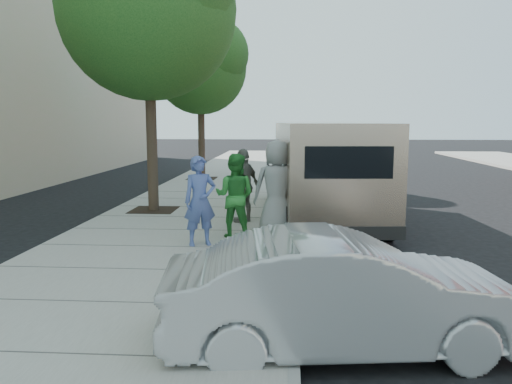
% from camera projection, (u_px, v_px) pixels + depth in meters
% --- Properties ---
extents(ground, '(120.00, 120.00, 0.00)m').
position_uv_depth(ground, '(227.00, 237.00, 11.09)').
color(ground, black).
rests_on(ground, ground).
extents(sidewalk, '(5.00, 60.00, 0.15)m').
position_uv_depth(sidewalk, '(182.00, 233.00, 11.15)').
color(sidewalk, gray).
rests_on(sidewalk, ground).
extents(curb_face, '(0.12, 60.00, 0.16)m').
position_uv_depth(curb_face, '(291.00, 235.00, 10.99)').
color(curb_face, gray).
rests_on(curb_face, ground).
extents(tree_near, '(4.62, 4.60, 7.53)m').
position_uv_depth(tree_near, '(150.00, 4.00, 12.83)').
color(tree_near, black).
rests_on(tree_near, sidewalk).
extents(tree_far, '(3.92, 3.80, 6.49)m').
position_uv_depth(tree_far, '(201.00, 64.00, 20.43)').
color(tree_far, black).
rests_on(tree_far, sidewalk).
extents(parking_meter, '(0.27, 0.10, 1.33)m').
position_uv_depth(parking_meter, '(275.00, 181.00, 12.14)').
color(parking_meter, gray).
rests_on(parking_meter, sidewalk).
extents(van, '(2.72, 6.89, 2.51)m').
position_uv_depth(van, '(325.00, 169.00, 12.80)').
color(van, tan).
rests_on(van, ground).
extents(sedan, '(4.16, 1.88, 1.32)m').
position_uv_depth(sedan, '(344.00, 293.00, 5.52)').
color(sedan, '#A3A6AA').
rests_on(sedan, ground).
extents(person_officer, '(0.75, 0.65, 1.74)m').
position_uv_depth(person_officer, '(200.00, 201.00, 9.64)').
color(person_officer, '#485B9B').
rests_on(person_officer, sidewalk).
extents(person_green_shirt, '(0.95, 0.80, 1.75)m').
position_uv_depth(person_green_shirt, '(235.00, 196.00, 10.29)').
color(person_green_shirt, '#297F2F').
rests_on(person_green_shirt, sidewalk).
extents(person_gray_shirt, '(1.05, 0.75, 2.02)m').
position_uv_depth(person_gray_shirt, '(277.00, 188.00, 10.49)').
color(person_gray_shirt, gray).
rests_on(person_gray_shirt, sidewalk).
extents(person_striped_polo, '(0.89, 1.10, 1.76)m').
position_uv_depth(person_striped_polo, '(244.00, 186.00, 11.88)').
color(person_striped_polo, slate).
rests_on(person_striped_polo, sidewalk).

